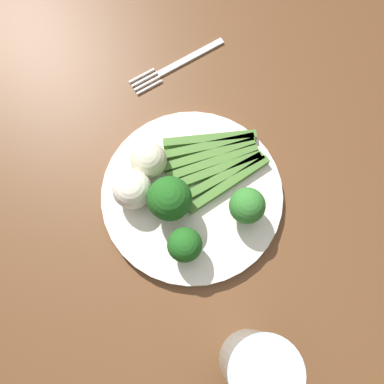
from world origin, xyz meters
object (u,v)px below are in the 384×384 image
Objects in this scene: dining_table at (211,169)px; fork at (177,65)px; broccoli_right at (185,245)px; water_glass at (257,366)px; plate at (192,195)px; cauliflower_back_right at (132,190)px; broccoli_front at (249,205)px; cauliflower_edge at (149,160)px; asparagus_bundle at (215,162)px; broccoli_front_left at (170,199)px.

dining_table is 8.26× the size of fork.
dining_table is 24.86× the size of broccoli_right.
water_glass reaches higher than broccoli_right.
cauliflower_back_right is (0.02, 0.08, 0.03)m from plate.
broccoli_front is 0.15m from cauliflower_back_right.
broccoli_front is 0.35× the size of fork.
dining_table is at bearing -72.66° from cauliflower_back_right.
plate reaches higher than fork.
water_glass is (-0.23, 0.01, 0.06)m from plate.
cauliflower_edge is at bearing -45.17° from cauliflower_back_right.
broccoli_front_left is (-0.04, 0.08, 0.03)m from asparagus_bundle.
broccoli_front reaches higher than broccoli_right.
water_glass reaches higher than broccoli_front.
plate is (-0.07, 0.06, 0.11)m from dining_table.
cauliflower_back_right is at bearing 15.47° from water_glass.
cauliflower_edge is at bearing 3.20° from broccoli_right.
broccoli_right is at bearing 60.89° from fork.
cauliflower_edge is (0.06, 0.04, 0.03)m from plate.
cauliflower_back_right is 0.42× the size of water_glass.
plate is at bearing 33.67° from asparagus_bundle.
water_glass reaches higher than asparagus_bundle.
cauliflower_back_right is 0.26m from water_glass.
broccoli_front_left reaches higher than fork.
broccoli_front reaches higher than asparagus_bundle.
cauliflower_back_right is (-0.01, 0.12, 0.02)m from asparagus_bundle.
dining_table is 0.22m from broccoli_right.
fork is at bearing -34.00° from cauliflower_back_right.
broccoli_front_left is (0.04, 0.09, 0.01)m from broccoli_front.
broccoli_front is 0.15m from cauliflower_edge.
broccoli_front_left is 0.22m from water_glass.
water_glass is at bearing 167.90° from dining_table.
fork is (0.19, -0.13, -0.04)m from cauliflower_back_right.
plate is 0.06m from broccoli_front_left.
cauliflower_back_right is at bearing 134.83° from cauliflower_edge.
broccoli_front_left is 0.24m from fork.
asparagus_bundle is 0.18m from fork.
dining_table is 27.33× the size of cauliflower_edge.
asparagus_bundle is 0.09m from broccoli_front.
broccoli_front is 0.26m from fork.
plate is 0.09m from broccoli_right.
water_glass is (-0.44, 0.06, 0.06)m from fork.
asparagus_bundle is 2.69× the size of cauliflower_back_right.
water_glass is at bearing 79.06° from asparagus_bundle.
cauliflower_back_right is (0.03, 0.04, -0.01)m from broccoli_front_left.
dining_table is 23.43× the size of broccoli_front.
broccoli_front is (0.02, -0.10, 0.00)m from broccoli_right.
broccoli_front_left is (-0.01, 0.03, 0.05)m from plate.
broccoli_front is at bearing -113.39° from broccoli_front_left.
broccoli_front is at bearing -20.18° from water_glass.
broccoli_right is at bearing 153.52° from plate.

